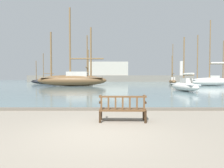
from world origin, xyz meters
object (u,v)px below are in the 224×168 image
Objects in this scene: park_bench at (123,108)px; sailboat_outer_starboard at (173,81)px; sailboat_nearest_port at (45,81)px; sailboat_nearest_starboard at (185,86)px; sailboat_centre_channel at (211,80)px; sailboat_distant_harbor at (88,79)px; sailboat_outer_port at (73,79)px.

sailboat_outer_starboard is (12.08, 34.05, 0.23)m from park_bench.
park_bench is 0.26× the size of sailboat_nearest_port.
sailboat_nearest_starboard is (-4.91, -20.20, -0.06)m from sailboat_outer_starboard.
sailboat_centre_channel reaches higher than sailboat_outer_starboard.
sailboat_nearest_port is 0.56× the size of sailboat_distant_harbor.
sailboat_nearest_port is 31.23m from sailboat_centre_channel.
sailboat_outer_port reaches higher than sailboat_nearest_port.
sailboat_centre_channel is (22.59, 1.08, -0.21)m from sailboat_outer_port.
sailboat_centre_channel is 0.96× the size of sailboat_distant_harbor.
sailboat_outer_starboard is 8.98m from sailboat_centre_channel.
sailboat_nearest_starboard is 17.69m from sailboat_outer_port.
sailboat_outer_starboard reaches higher than sailboat_nearest_starboard.
sailboat_outer_starboard is 0.66× the size of sailboat_outer_port.
sailboat_nearest_port is at bearing -141.66° from sailboat_distant_harbor.
sailboat_outer_port is (7.60, -9.06, 0.55)m from sailboat_nearest_port.
park_bench is at bearing -117.37° from sailboat_nearest_starboard.
sailboat_nearest_starboard is at bearing -125.90° from sailboat_centre_channel.
sailboat_nearest_starboard is 29.64m from sailboat_distant_harbor.
park_bench is 36.80m from sailboat_nearest_port.
sailboat_outer_starboard is at bearing 115.35° from sailboat_centre_channel.
sailboat_centre_channel reaches higher than sailboat_nearest_port.
park_bench is 30.44m from sailboat_centre_channel.
sailboat_nearest_port is (-14.27, 33.92, 0.19)m from park_bench.
sailboat_outer_port is 22.62m from sailboat_centre_channel.
sailboat_centre_channel is 26.39m from sailboat_distant_harbor.
sailboat_outer_port is (-13.84, 11.01, 0.57)m from sailboat_nearest_starboard.
sailboat_outer_starboard is 0.77× the size of sailboat_centre_channel.
park_bench is 0.13× the size of sailboat_outer_port.
sailboat_outer_port is at bearing 105.02° from park_bench.
park_bench is at bearing -121.54° from sailboat_centre_channel.
sailboat_nearest_starboard is 14.93m from sailboat_centre_channel.
sailboat_nearest_starboard is 0.50× the size of sailboat_distant_harbor.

